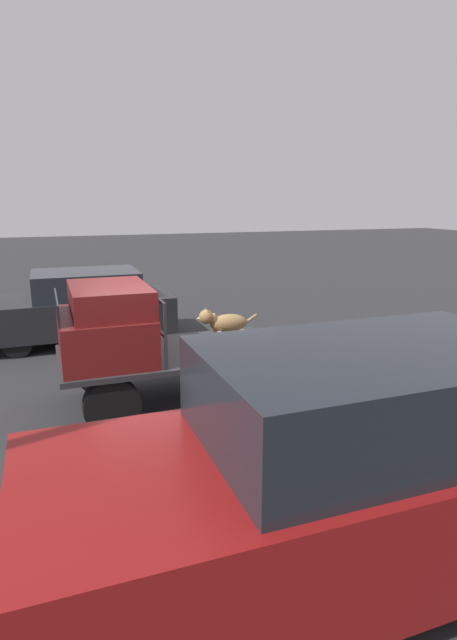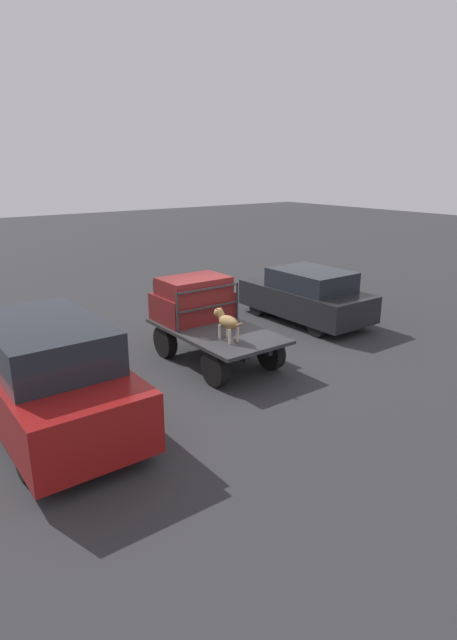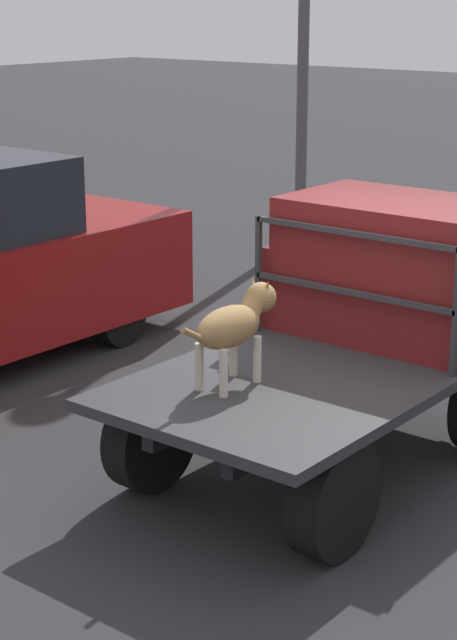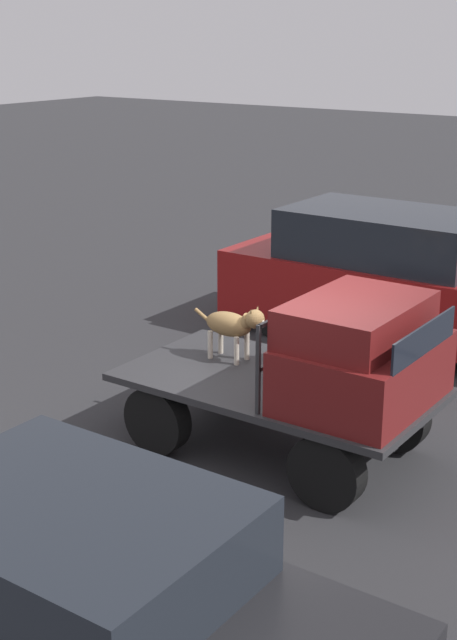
# 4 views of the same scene
# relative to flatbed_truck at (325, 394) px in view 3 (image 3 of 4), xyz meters

# --- Properties ---
(ground_plane) EXTENTS (80.00, 80.00, 0.00)m
(ground_plane) POSITION_rel_flatbed_truck_xyz_m (0.00, 0.00, -0.59)
(ground_plane) COLOR #2D2D30
(flatbed_truck) EXTENTS (3.45, 1.89, 0.84)m
(flatbed_truck) POSITION_rel_flatbed_truck_xyz_m (0.00, 0.00, 0.00)
(flatbed_truck) COLOR black
(flatbed_truck) RESTS_ON ground
(truck_cab) EXTENTS (1.30, 1.77, 1.08)m
(truck_cab) POSITION_rel_flatbed_truck_xyz_m (1.00, 0.00, 0.76)
(truck_cab) COLOR maroon
(truck_cab) RESTS_ON flatbed_truck
(truck_headboard) EXTENTS (0.04, 1.77, 0.94)m
(truck_headboard) POSITION_rel_flatbed_truck_xyz_m (0.31, 0.00, 0.87)
(truck_headboard) COLOR #2D2D30
(truck_headboard) RESTS_ON flatbed_truck
(dog) EXTENTS (1.01, 0.28, 0.70)m
(dog) POSITION_rel_flatbed_truck_xyz_m (-0.75, 0.26, 0.68)
(dog) COLOR beige
(dog) RESTS_ON flatbed_truck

